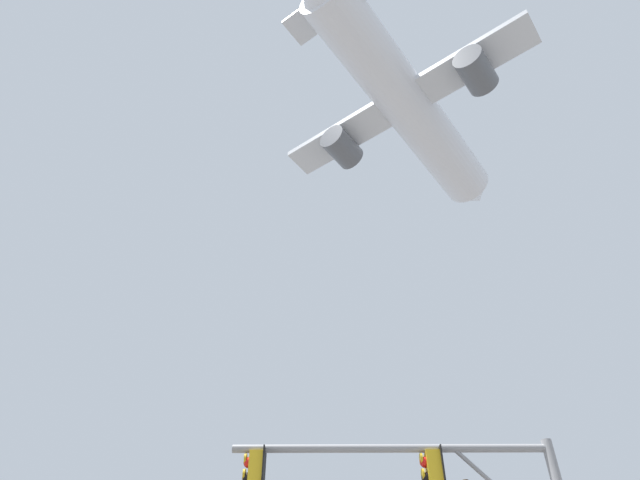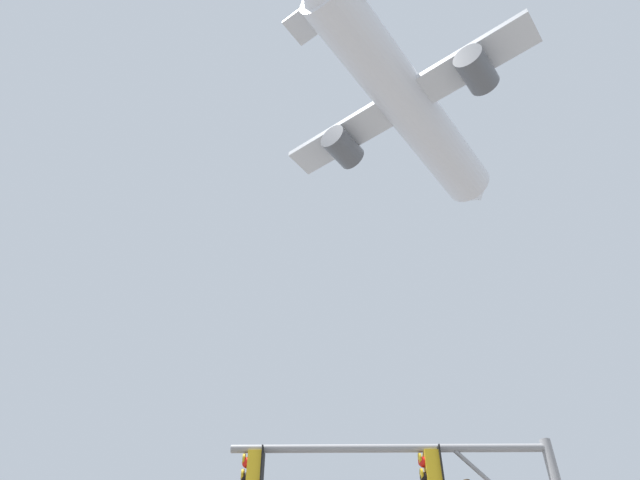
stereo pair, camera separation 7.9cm
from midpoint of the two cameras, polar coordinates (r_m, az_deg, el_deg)
airplane at (r=44.25m, az=8.97°, el=13.61°), size 20.03×21.86×7.20m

